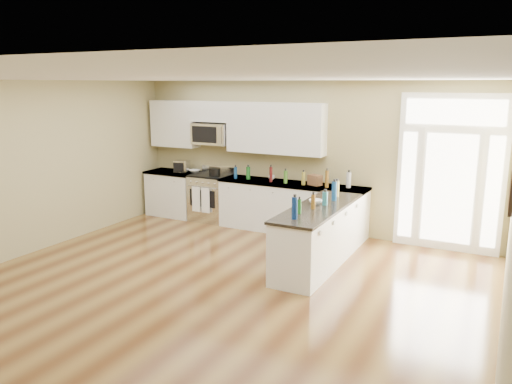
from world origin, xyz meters
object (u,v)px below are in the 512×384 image
(peninsula_cabinet, at_px, (318,238))
(toaster_oven, at_px, (182,166))
(stockpot, at_px, (215,172))
(kitchen_range, at_px, (211,197))

(peninsula_cabinet, relative_size, toaster_oven, 8.07)
(stockpot, distance_m, toaster_oven, 0.89)
(stockpot, height_order, toaster_oven, toaster_oven)
(kitchen_range, relative_size, stockpot, 4.71)
(peninsula_cabinet, height_order, stockpot, stockpot)
(peninsula_cabinet, distance_m, kitchen_range, 3.21)
(stockpot, relative_size, toaster_oven, 0.80)
(peninsula_cabinet, relative_size, stockpot, 10.12)
(toaster_oven, bearing_deg, stockpot, -20.05)
(stockpot, bearing_deg, peninsula_cabinet, -26.46)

